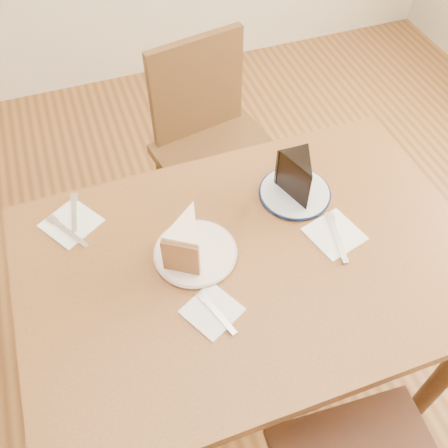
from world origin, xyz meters
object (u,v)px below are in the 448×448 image
Objects in this scene: table at (249,279)px; carrot_cake at (188,237)px; chocolate_cake at (300,180)px; plate_cream at (195,253)px; plate_navy at (295,193)px; chair_far at (216,149)px.

carrot_cake is (-0.14, 0.08, 0.16)m from table.
carrot_cake is at bearing 13.85° from chocolate_cake.
plate_cream is 1.06× the size of plate_navy.
table is 0.18m from plate_cream.
carrot_cake reaches higher than plate_navy.
plate_navy is at bearing 17.58° from plate_cream.
chocolate_cake is at bearing 45.26° from carrot_cake.
table is at bearing 67.87° from chair_far.
plate_cream is 1.73× the size of chocolate_cake.
carrot_cake is 0.36m from chocolate_cake.
plate_cream is 1.64× the size of carrot_cake.
table is 9.85× the size of chocolate_cake.
chair_far reaches higher than carrot_cake.
chair_far is at bearing -81.49° from chocolate_cake.
plate_cream is at bearing 16.42° from chocolate_cake.
chocolate_cake is at bearing 86.72° from chair_far.
chair_far is 0.58m from plate_navy.
chocolate_cake is at bearing -83.76° from plate_navy.
table is 0.71m from chair_far.
carrot_cake reaches higher than plate_cream.
chocolate_cake is (0.21, 0.15, 0.17)m from table.
chocolate_cake reaches higher than carrot_cake.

